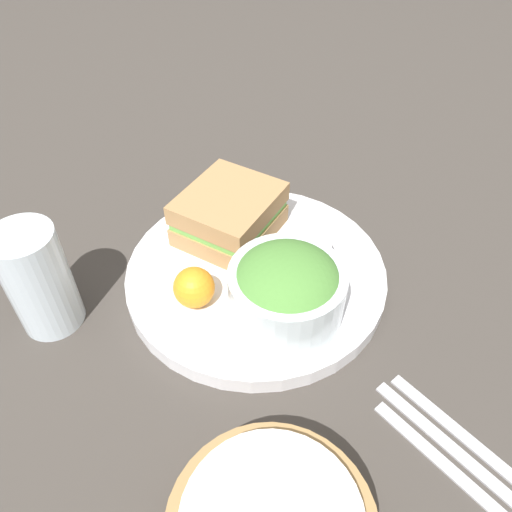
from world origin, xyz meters
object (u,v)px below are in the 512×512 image
object	(u,v)px
fork	(470,441)
spoon	(448,467)
salad_bowl	(287,288)
sandwich	(229,214)
plate	(256,274)
knife	(459,454)
dressing_cup	(310,253)
drink_glass	(38,280)

from	to	relation	value
fork	spoon	xyz separation A→B (m)	(0.01, 0.03, 0.00)
salad_bowl	fork	size ratio (longest dim) A/B	0.71
fork	sandwich	bearing A→B (deg)	-179.69
plate	salad_bowl	distance (m)	0.09
salad_bowl	fork	world-z (taller)	salad_bowl
plate	knife	distance (m)	0.28
dressing_cup	spoon	size ratio (longest dim) A/B	0.30
knife	plate	bearing A→B (deg)	-180.00
fork	spoon	size ratio (longest dim) A/B	1.11
plate	salad_bowl	world-z (taller)	salad_bowl
plate	fork	world-z (taller)	plate
sandwich	fork	world-z (taller)	sandwich
salad_bowl	sandwich	bearing A→B (deg)	-27.76
dressing_cup	fork	world-z (taller)	dressing_cup
plate	knife	world-z (taller)	plate
dressing_cup	plate	bearing A→B (deg)	40.32
plate	sandwich	world-z (taller)	sandwich
plate	knife	xyz separation A→B (m)	(-0.27, 0.07, -0.01)
sandwich	knife	xyz separation A→B (m)	(-0.34, 0.10, -0.05)
fork	knife	xyz separation A→B (m)	(0.00, 0.02, 0.00)
drink_glass	knife	bearing A→B (deg)	-165.35
salad_bowl	drink_glass	xyz separation A→B (m)	(0.21, 0.14, 0.00)
plate	dressing_cup	world-z (taller)	dressing_cup
salad_bowl	dressing_cup	distance (m)	0.08
fork	dressing_cup	bearing A→B (deg)	172.22
salad_bowl	drink_glass	size ratio (longest dim) A/B	0.97
plate	spoon	bearing A→B (deg)	162.42
salad_bowl	knife	distance (m)	0.22
fork	spoon	world-z (taller)	same
sandwich	knife	size ratio (longest dim) A/B	0.69
dressing_cup	knife	size ratio (longest dim) A/B	0.26
plate	spoon	world-z (taller)	plate
fork	knife	world-z (taller)	same
plate	salad_bowl	size ratio (longest dim) A/B	2.49
plate	sandwich	size ratio (longest dim) A/B	2.43
drink_glass	knife	size ratio (longest dim) A/B	0.69
drink_glass	fork	world-z (taller)	drink_glass
plate	sandwich	bearing A→B (deg)	-27.01
fork	spoon	bearing A→B (deg)	-90.00
knife	salad_bowl	bearing A→B (deg)	-175.07
plate	drink_glass	xyz separation A→B (m)	(0.15, 0.18, 0.05)
sandwich	spoon	size ratio (longest dim) A/B	0.81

